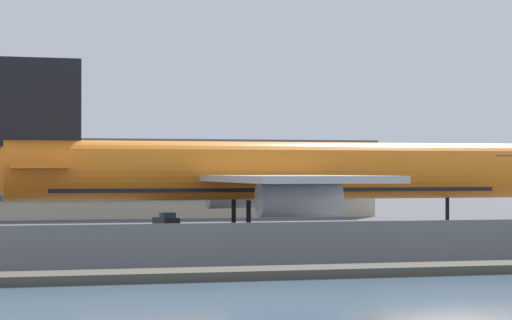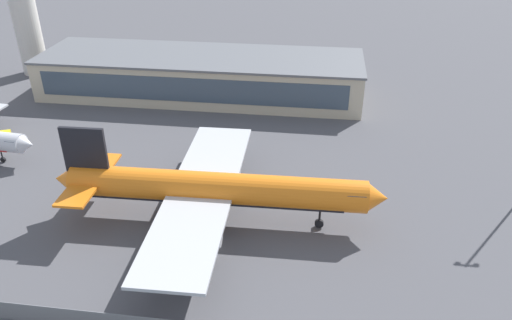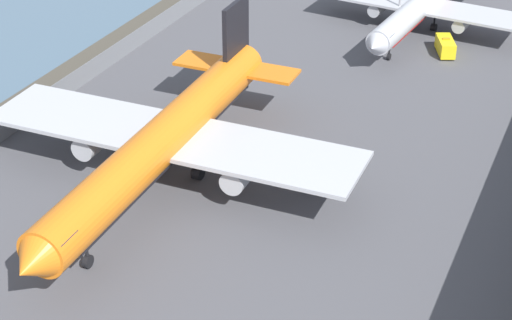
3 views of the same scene
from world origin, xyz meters
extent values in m
plane|color=#4C4C51|center=(0.00, 0.00, 0.00)|extent=(500.00, 500.00, 0.00)
cylinder|color=orange|center=(-0.18, 6.73, 5.82)|extent=(44.03, 5.80, 4.75)
cone|color=orange|center=(23.09, 7.29, 5.82)|extent=(3.19, 4.58, 4.51)
cone|color=orange|center=(-23.44, 6.17, 5.82)|extent=(3.19, 4.35, 4.27)
cube|color=#232D3D|center=(20.02, 7.22, 6.41)|extent=(2.71, 4.10, 1.42)
cube|color=black|center=(-0.18, 6.73, 4.51)|extent=(37.42, 4.69, 0.85)
cube|color=#B7BABF|center=(-2.63, 17.22, 5.22)|extent=(10.17, 21.31, 0.47)
cube|color=#B7BABF|center=(-2.12, -3.86, 5.22)|extent=(10.17, 21.31, 0.47)
cylinder|color=#B7BABF|center=(-1.27, 15.57, 3.68)|extent=(6.21, 2.76, 2.61)
cylinder|color=#B7BABF|center=(-0.84, -2.14, 3.68)|extent=(6.21, 2.76, 2.61)
cube|color=black|center=(-19.50, 6.27, 10.57)|extent=(6.60, 0.73, 8.07)
cube|color=orange|center=(-19.60, 10.13, 6.17)|extent=(4.58, 7.84, 0.38)
cube|color=orange|center=(-19.41, 2.40, 6.17)|extent=(4.58, 7.84, 0.38)
cylinder|color=black|center=(15.19, 7.10, 2.05)|extent=(0.33, 0.33, 2.78)
cylinder|color=black|center=(15.19, 7.10, 0.66)|extent=(1.34, 0.55, 1.33)
cylinder|color=black|center=(-3.31, 9.15, 2.05)|extent=(0.38, 0.38, 2.78)
cylinder|color=black|center=(-3.31, 9.15, 0.66)|extent=(1.55, 1.10, 1.53)
cylinder|color=black|center=(-3.19, 4.17, 2.05)|extent=(0.38, 0.38, 2.78)
cylinder|color=black|center=(-3.19, 4.17, 0.66)|extent=(1.55, 1.10, 1.53)
cylinder|color=silver|center=(-54.63, 20.22, 4.35)|extent=(33.42, 6.47, 3.56)
cone|color=silver|center=(-37.10, 18.67, 4.35)|extent=(2.60, 3.57, 3.38)
cube|color=#232D3D|center=(-39.40, 18.88, 4.80)|extent=(2.21, 3.18, 1.07)
cube|color=#B21919|center=(-54.63, 20.22, 3.38)|extent=(28.39, 5.32, 0.64)
cube|color=#B7BABF|center=(-55.58, 28.31, 3.91)|extent=(8.69, 16.53, 0.36)
cylinder|color=#B7BABF|center=(-54.70, 26.95, 2.76)|extent=(4.81, 2.36, 1.96)
cylinder|color=#B7BABF|center=(-55.88, 13.61, 2.76)|extent=(4.81, 2.36, 1.96)
cylinder|color=black|center=(-43.04, 19.20, 1.54)|extent=(0.25, 0.25, 2.08)
cylinder|color=black|center=(-43.04, 19.20, 0.50)|extent=(1.03, 0.48, 1.00)
cylinder|color=black|center=(-56.78, 22.29, 1.54)|extent=(0.28, 0.28, 2.08)
cylinder|color=black|center=(-56.78, 22.29, 0.50)|extent=(1.21, 0.90, 1.14)
cylinder|color=black|center=(-57.11, 18.57, 1.54)|extent=(0.28, 0.28, 2.08)
cylinder|color=black|center=(-57.11, 18.57, 0.50)|extent=(1.21, 0.90, 1.14)
cube|color=#1E2328|center=(-7.13, 22.14, 0.75)|extent=(2.30, 3.48, 1.11)
cube|color=#283847|center=(-7.04, 21.75, 1.55)|extent=(1.50, 1.39, 0.50)
cylinder|color=black|center=(-6.24, 21.33, 0.35)|extent=(0.38, 0.73, 0.70)
cylinder|color=black|center=(-7.56, 21.02, 0.35)|extent=(0.38, 0.73, 0.70)
cylinder|color=black|center=(-6.70, 23.26, 0.35)|extent=(0.38, 0.73, 0.70)
cylinder|color=black|center=(-8.02, 22.95, 0.35)|extent=(0.38, 0.73, 0.70)
cube|color=yellow|center=(-48.38, 26.00, 1.27)|extent=(5.60, 4.03, 2.07)
cube|color=#283847|center=(-50.05, 25.26, 1.66)|extent=(1.86, 2.29, 0.83)
cube|color=orange|center=(-48.38, 26.00, 2.40)|extent=(0.88, 1.16, 0.16)
cylinder|color=black|center=(-49.48, 24.50, 0.42)|extent=(0.86, 0.54, 0.84)
cylinder|color=black|center=(-50.24, 26.19, 0.42)|extent=(0.86, 0.54, 0.84)
cylinder|color=black|center=(-46.53, 25.81, 0.42)|extent=(0.86, 0.54, 0.84)
cylinder|color=black|center=(-47.29, 27.50, 0.42)|extent=(0.86, 0.54, 0.84)
camera|label=1|loc=(-21.22, -72.95, 5.76)|focal=70.00mm
camera|label=2|loc=(13.99, -53.94, 45.22)|focal=35.00mm
camera|label=3|loc=(67.53, 47.91, 49.72)|focal=60.00mm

